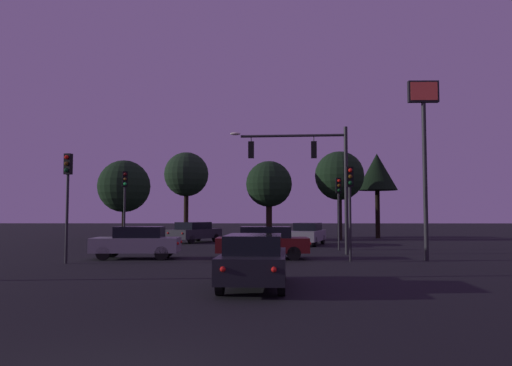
{
  "coord_description": "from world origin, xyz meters",
  "views": [
    {
      "loc": [
        1.91,
        -6.26,
        2.11
      ],
      "look_at": [
        1.64,
        18.59,
        3.67
      ],
      "focal_mm": 34.81,
      "sensor_mm": 36.0,
      "label": 1
    }
  ],
  "objects_px": {
    "car_crossing_left": "(263,242)",
    "tree_right_cluster": "(339,176)",
    "car_nearside_lane": "(254,260)",
    "car_parked_lot": "(308,234)",
    "traffic_light_far_side": "(339,199)",
    "traffic_light_corner_left": "(350,194)",
    "tree_center_horizon": "(269,184)",
    "car_far_lane": "(194,232)",
    "tree_behind_sign": "(377,173)",
    "tree_lot_edge": "(186,175)",
    "traffic_signal_mast_arm": "(312,165)",
    "tree_left_far": "(124,186)",
    "car_crossing_right": "(137,242)",
    "traffic_light_corner_right": "(125,195)",
    "traffic_light_median": "(67,186)",
    "store_sign_illuminated": "(424,131)"
  },
  "relations": [
    {
      "from": "traffic_signal_mast_arm",
      "to": "traffic_light_median",
      "type": "xyz_separation_m",
      "value": [
        -11.08,
        -5.11,
        -1.39
      ]
    },
    {
      "from": "traffic_light_corner_left",
      "to": "tree_center_horizon",
      "type": "xyz_separation_m",
      "value": [
        -3.34,
        18.04,
        1.52
      ]
    },
    {
      "from": "car_parked_lot",
      "to": "store_sign_illuminated",
      "type": "height_order",
      "value": "store_sign_illuminated"
    },
    {
      "from": "traffic_light_far_side",
      "to": "tree_center_horizon",
      "type": "bearing_deg",
      "value": 109.53
    },
    {
      "from": "traffic_signal_mast_arm",
      "to": "car_parked_lot",
      "type": "xyz_separation_m",
      "value": [
        0.42,
        7.42,
        -3.92
      ]
    },
    {
      "from": "traffic_signal_mast_arm",
      "to": "tree_left_far",
      "type": "xyz_separation_m",
      "value": [
        -13.77,
        13.36,
        -0.37
      ]
    },
    {
      "from": "tree_center_horizon",
      "to": "tree_lot_edge",
      "type": "xyz_separation_m",
      "value": [
        -7.27,
        3.51,
        1.08
      ]
    },
    {
      "from": "traffic_light_far_side",
      "to": "car_crossing_right",
      "type": "bearing_deg",
      "value": -151.62
    },
    {
      "from": "car_crossing_right",
      "to": "car_far_lane",
      "type": "xyz_separation_m",
      "value": [
        0.89,
        13.43,
        0.0
      ]
    },
    {
      "from": "traffic_signal_mast_arm",
      "to": "tree_left_far",
      "type": "bearing_deg",
      "value": 135.88
    },
    {
      "from": "traffic_light_far_side",
      "to": "car_parked_lot",
      "type": "relative_size",
      "value": 0.9
    },
    {
      "from": "traffic_light_median",
      "to": "store_sign_illuminated",
      "type": "height_order",
      "value": "store_sign_illuminated"
    },
    {
      "from": "tree_behind_sign",
      "to": "car_crossing_right",
      "type": "bearing_deg",
      "value": -128.54
    },
    {
      "from": "traffic_light_corner_right",
      "to": "car_crossing_left",
      "type": "bearing_deg",
      "value": -31.89
    },
    {
      "from": "car_crossing_left",
      "to": "tree_right_cluster",
      "type": "height_order",
      "value": "tree_right_cluster"
    },
    {
      "from": "tree_right_cluster",
      "to": "tree_lot_edge",
      "type": "bearing_deg",
      "value": 164.95
    },
    {
      "from": "traffic_signal_mast_arm",
      "to": "tree_behind_sign",
      "type": "xyz_separation_m",
      "value": [
        7.52,
        17.43,
        1.07
      ]
    },
    {
      "from": "car_parked_lot",
      "to": "car_crossing_left",
      "type": "bearing_deg",
      "value": -106.66
    },
    {
      "from": "traffic_light_median",
      "to": "tree_behind_sign",
      "type": "bearing_deg",
      "value": 50.47
    },
    {
      "from": "car_far_lane",
      "to": "car_nearside_lane",
      "type": "bearing_deg",
      "value": -78.04
    },
    {
      "from": "traffic_light_corner_left",
      "to": "tree_center_horizon",
      "type": "distance_m",
      "value": 18.41
    },
    {
      "from": "traffic_signal_mast_arm",
      "to": "car_parked_lot",
      "type": "height_order",
      "value": "traffic_signal_mast_arm"
    },
    {
      "from": "car_nearside_lane",
      "to": "tree_lot_edge",
      "type": "distance_m",
      "value": 30.43
    },
    {
      "from": "tree_right_cluster",
      "to": "traffic_light_far_side",
      "type": "bearing_deg",
      "value": -99.24
    },
    {
      "from": "car_far_lane",
      "to": "car_parked_lot",
      "type": "xyz_separation_m",
      "value": [
        8.13,
        -3.2,
        -0.0
      ]
    },
    {
      "from": "car_crossing_right",
      "to": "tree_behind_sign",
      "type": "relative_size",
      "value": 0.56
    },
    {
      "from": "traffic_light_corner_right",
      "to": "car_far_lane",
      "type": "bearing_deg",
      "value": 70.87
    },
    {
      "from": "traffic_light_corner_left",
      "to": "traffic_light_corner_right",
      "type": "xyz_separation_m",
      "value": [
        -11.87,
        6.37,
        0.23
      ]
    },
    {
      "from": "car_crossing_left",
      "to": "tree_behind_sign",
      "type": "relative_size",
      "value": 0.59
    },
    {
      "from": "car_nearside_lane",
      "to": "car_parked_lot",
      "type": "height_order",
      "value": "same"
    },
    {
      "from": "car_far_lane",
      "to": "car_parked_lot",
      "type": "bearing_deg",
      "value": -21.5
    },
    {
      "from": "store_sign_illuminated",
      "to": "tree_left_far",
      "type": "xyz_separation_m",
      "value": [
        -18.56,
        16.99,
        -1.6
      ]
    },
    {
      "from": "traffic_signal_mast_arm",
      "to": "traffic_light_corner_right",
      "type": "bearing_deg",
      "value": 168.22
    },
    {
      "from": "traffic_light_median",
      "to": "car_parked_lot",
      "type": "relative_size",
      "value": 1.0
    },
    {
      "from": "car_crossing_right",
      "to": "tree_lot_edge",
      "type": "height_order",
      "value": "tree_lot_edge"
    },
    {
      "from": "traffic_signal_mast_arm",
      "to": "tree_left_far",
      "type": "relative_size",
      "value": 1.05
    },
    {
      "from": "traffic_signal_mast_arm",
      "to": "store_sign_illuminated",
      "type": "bearing_deg",
      "value": -37.25
    },
    {
      "from": "car_crossing_right",
      "to": "car_parked_lot",
      "type": "relative_size",
      "value": 0.88
    },
    {
      "from": "traffic_light_far_side",
      "to": "car_crossing_left",
      "type": "relative_size",
      "value": 0.96
    },
    {
      "from": "tree_right_cluster",
      "to": "tree_lot_edge",
      "type": "relative_size",
      "value": 0.95
    },
    {
      "from": "traffic_light_far_side",
      "to": "tree_lot_edge",
      "type": "xyz_separation_m",
      "value": [
        -11.19,
        14.56,
        2.59
      ]
    },
    {
      "from": "traffic_light_corner_right",
      "to": "car_nearside_lane",
      "type": "distance_m",
      "value": 16.31
    },
    {
      "from": "traffic_light_corner_left",
      "to": "tree_right_cluster",
      "type": "relative_size",
      "value": 0.59
    },
    {
      "from": "traffic_light_corner_left",
      "to": "car_parked_lot",
      "type": "bearing_deg",
      "value": 94.07
    },
    {
      "from": "car_parked_lot",
      "to": "tree_right_cluster",
      "type": "distance_m",
      "value": 8.47
    },
    {
      "from": "car_far_lane",
      "to": "tree_left_far",
      "type": "distance_m",
      "value": 7.54
    },
    {
      "from": "traffic_signal_mast_arm",
      "to": "tree_left_far",
      "type": "distance_m",
      "value": 19.19
    },
    {
      "from": "traffic_signal_mast_arm",
      "to": "car_crossing_left",
      "type": "relative_size",
      "value": 1.53
    },
    {
      "from": "traffic_signal_mast_arm",
      "to": "traffic_light_far_side",
      "type": "distance_m",
      "value": 3.78
    },
    {
      "from": "car_crossing_left",
      "to": "tree_left_far",
      "type": "height_order",
      "value": "tree_left_far"
    }
  ]
}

